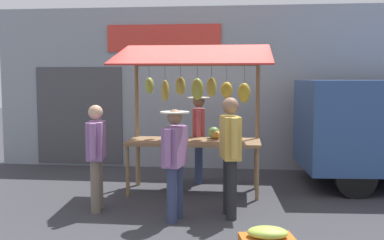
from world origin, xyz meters
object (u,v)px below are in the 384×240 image
Objects in this scene: shopper_with_shopping_bag at (96,151)px; shopper_in_striped_shirt at (230,148)px; vendor_with_sunhat at (199,131)px; market_stall at (196,100)px; shopper_in_grey_tee at (175,156)px.

shopper_in_striped_shirt is at bearing -102.12° from shopper_with_shopping_bag.
shopper_in_striped_shirt is at bearing 12.00° from vendor_with_sunhat.
market_stall is 1.56× the size of vendor_with_sunhat.
vendor_with_sunhat is 2.29m from shopper_in_grey_tee.
shopper_with_shopping_bag is (1.31, 1.28, -0.68)m from market_stall.
shopper_in_striped_shirt is (-0.73, -0.23, 0.09)m from shopper_in_grey_tee.
shopper_in_grey_tee is (0.12, 1.61, -0.68)m from market_stall.
vendor_with_sunhat is 0.97× the size of shopper_in_striped_shirt.
market_stall is 1.66× the size of shopper_in_grey_tee.
shopper_with_shopping_bag is (1.29, 1.96, -0.07)m from vendor_with_sunhat.
shopper_with_shopping_bag is at bearing 75.04° from shopper_in_striped_shirt.
shopper_in_striped_shirt is at bearing 113.83° from market_stall.
shopper_in_grey_tee is 0.98× the size of shopper_with_shopping_bag.
vendor_with_sunhat is at bearing 4.93° from shopper_in_striped_shirt.
shopper_in_grey_tee is at bearing -114.52° from shopper_with_shopping_bag.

